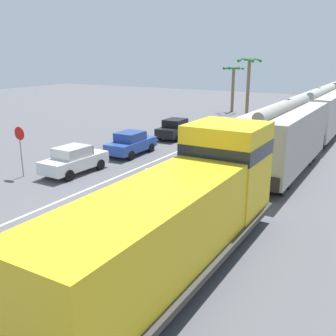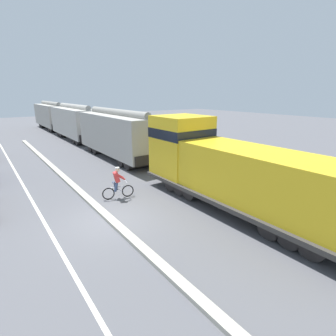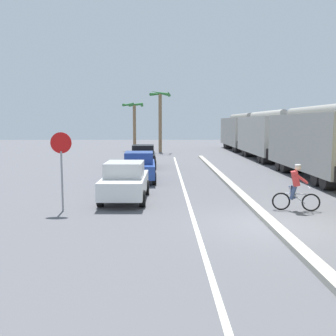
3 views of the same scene
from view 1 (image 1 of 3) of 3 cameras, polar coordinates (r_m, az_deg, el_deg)
The scene contains 13 objects.
ground_plane at distance 17.74m, azimuth -10.67°, elevation -6.41°, with size 120.00×120.00×0.00m, color #56565B.
median_curb at distance 22.28m, azimuth -0.59°, elevation -1.22°, with size 0.36×36.00×0.16m, color #B2AD9E.
lane_stripe at distance 23.58m, azimuth -5.59°, elevation -0.51°, with size 0.14×36.00×0.01m, color silver.
locomotive at distance 12.73m, azimuth 2.19°, elevation -6.61°, with size 3.10×11.61×4.20m.
hopper_car_lead at distance 23.65m, azimuth 16.35°, elevation 4.13°, with size 2.90×10.60×4.18m.
hopper_car_middle at distance 34.87m, azimuth 21.21°, elevation 7.37°, with size 2.90×10.60×4.18m.
parked_car_white at distance 23.59m, azimuth -13.47°, elevation 1.17°, with size 1.89×4.23×1.62m.
parked_car_blue at distance 27.42m, azimuth -5.37°, elevation 3.60°, with size 1.95×4.26×1.62m.
parked_car_black at distance 32.88m, azimuth 1.13°, elevation 5.75°, with size 1.94×4.25×1.62m.
cyclist at distance 18.19m, azimuth -3.04°, elevation -2.83°, with size 1.68×0.55×1.71m.
stop_sign at distance 23.54m, azimuth -20.66°, elevation 3.56°, with size 0.76×0.08×2.88m.
palm_tree_near at distance 49.05m, azimuth 9.44°, elevation 12.82°, with size 2.52×2.74×5.40m.
palm_tree_far at distance 45.07m, azimuth 11.62°, elevation 13.09°, with size 2.28×2.20×6.57m.
Camera 1 is at (10.97, -12.23, 6.70)m, focal length 42.00 mm.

